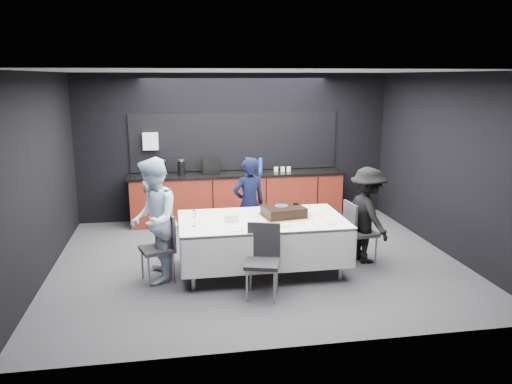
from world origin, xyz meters
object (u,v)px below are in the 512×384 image
(cake_assembly, at_px, (284,212))
(chair_right, at_px, (356,228))
(plate_stack, at_px, (232,218))
(person_center, at_px, (249,204))
(chair_near, at_px, (263,255))
(party_table, at_px, (262,228))
(person_right, at_px, (367,215))
(person_left, at_px, (153,221))
(champagne_flute, at_px, (194,215))
(chair_left, at_px, (162,243))

(cake_assembly, bearing_deg, chair_right, 3.56)
(plate_stack, xyz_separation_m, person_center, (0.39, 0.97, -0.08))
(chair_near, height_order, person_center, person_center)
(party_table, height_order, person_right, person_right)
(person_center, bearing_deg, chair_right, 135.83)
(cake_assembly, bearing_deg, chair_near, -118.62)
(chair_right, relative_size, person_center, 0.61)
(chair_right, bearing_deg, person_left, -176.16)
(champagne_flute, bearing_deg, person_right, 7.53)
(chair_near, bearing_deg, cake_assembly, 61.38)
(chair_near, relative_size, person_center, 0.61)
(party_table, xyz_separation_m, cake_assembly, (0.32, 0.05, 0.21))
(cake_assembly, bearing_deg, party_table, -171.79)
(champagne_flute, bearing_deg, person_center, 50.91)
(cake_assembly, relative_size, person_right, 0.47)
(cake_assembly, relative_size, plate_stack, 3.18)
(chair_near, bearing_deg, person_left, 152.76)
(cake_assembly, xyz_separation_m, person_center, (-0.36, 0.87, -0.10))
(champagne_flute, relative_size, person_center, 0.15)
(person_center, bearing_deg, cake_assembly, 96.63)
(plate_stack, height_order, person_center, person_center)
(person_left, bearing_deg, champagne_flute, 79.36)
(party_table, bearing_deg, chair_right, 4.60)
(champagne_flute, height_order, chair_near, champagne_flute)
(party_table, height_order, chair_left, chair_left)
(person_center, bearing_deg, person_right, 138.49)
(chair_left, distance_m, chair_right, 2.85)
(cake_assembly, distance_m, champagne_flute, 1.31)
(chair_near, relative_size, person_left, 0.55)
(chair_left, relative_size, chair_right, 1.00)
(champagne_flute, relative_size, chair_right, 0.24)
(person_left, bearing_deg, person_center, 127.49)
(cake_assembly, relative_size, person_center, 0.44)
(party_table, bearing_deg, chair_left, -176.42)
(party_table, height_order, chair_near, chair_near)
(champagne_flute, bearing_deg, cake_assembly, 11.47)
(chair_left, xyz_separation_m, person_center, (1.35, 1.00, 0.22))
(party_table, xyz_separation_m, plate_stack, (-0.44, -0.05, 0.19))
(cake_assembly, xyz_separation_m, plate_stack, (-0.76, -0.10, -0.02))
(party_table, height_order, chair_right, chair_right)
(cake_assembly, height_order, chair_left, cake_assembly)
(cake_assembly, xyz_separation_m, chair_near, (-0.45, -0.83, -0.32))
(plate_stack, bearing_deg, chair_right, 5.08)
(chair_near, bearing_deg, person_center, 86.95)
(champagne_flute, xyz_separation_m, person_left, (-0.54, 0.13, -0.09))
(person_center, height_order, person_left, person_left)
(plate_stack, distance_m, chair_near, 0.85)
(plate_stack, relative_size, chair_right, 0.23)
(chair_left, height_order, chair_right, same)
(party_table, distance_m, plate_stack, 0.48)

